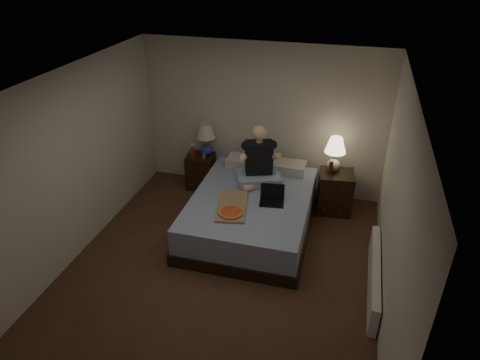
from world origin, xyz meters
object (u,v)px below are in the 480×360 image
(nightstand_left, at_px, (201,171))
(water_bottle, at_px, (193,150))
(lamp_left, at_px, (206,140))
(soda_can, at_px, (204,156))
(bed, at_px, (251,212))
(nightstand_right, at_px, (335,192))
(pizza_box, at_px, (231,213))
(radiator, at_px, (374,276))
(beer_bottle_right, at_px, (331,168))
(laptop, at_px, (272,196))
(lamp_right, at_px, (335,154))
(beer_bottle_left, at_px, (193,154))
(person, at_px, (259,156))

(nightstand_left, xyz_separation_m, water_bottle, (-0.10, -0.08, 0.42))
(lamp_left, bearing_deg, soda_can, -87.90)
(bed, relative_size, nightstand_left, 3.74)
(soda_can, bearing_deg, nightstand_right, -1.99)
(pizza_box, xyz_separation_m, radiator, (1.93, -0.29, -0.40))
(bed, relative_size, lamp_left, 3.99)
(beer_bottle_right, height_order, laptop, beer_bottle_right)
(lamp_left, relative_size, lamp_right, 1.00)
(lamp_left, bearing_deg, radiator, -33.74)
(nightstand_right, height_order, beer_bottle_left, beer_bottle_left)
(bed, distance_m, lamp_left, 1.60)
(bed, bearing_deg, lamp_left, 134.60)
(beer_bottle_left, bearing_deg, radiator, -28.86)
(bed, bearing_deg, beer_bottle_right, 35.24)
(bed, height_order, nightstand_right, nightstand_right)
(radiator, bearing_deg, laptop, 153.08)
(beer_bottle_right, bearing_deg, nightstand_right, 29.69)
(water_bottle, bearing_deg, laptop, -32.77)
(person, bearing_deg, nightstand_left, 133.89)
(soda_can, bearing_deg, radiator, -31.65)
(water_bottle, height_order, beer_bottle_right, beer_bottle_right)
(nightstand_right, xyz_separation_m, lamp_right, (-0.08, 0.07, 0.62))
(nightstand_left, distance_m, beer_bottle_left, 0.46)
(soda_can, height_order, radiator, soda_can)
(nightstand_right, height_order, beer_bottle_right, beer_bottle_right)
(beer_bottle_right, xyz_separation_m, person, (-1.04, -0.37, 0.23))
(nightstand_left, distance_m, lamp_right, 2.33)
(lamp_left, distance_m, soda_can, 0.27)
(soda_can, bearing_deg, laptop, -36.19)
(nightstand_left, bearing_deg, bed, -46.63)
(soda_can, relative_size, beer_bottle_right, 0.43)
(beer_bottle_left, xyz_separation_m, beer_bottle_right, (2.26, -0.04, 0.08))
(soda_can, bearing_deg, beer_bottle_left, -146.75)
(soda_can, bearing_deg, pizza_box, -58.11)
(nightstand_right, distance_m, pizza_box, 1.91)
(nightstand_left, height_order, nightstand_right, nightstand_right)
(nightstand_right, distance_m, person, 1.40)
(bed, distance_m, beer_bottle_right, 1.40)
(nightstand_right, height_order, radiator, nightstand_right)
(lamp_left, relative_size, person, 0.60)
(beer_bottle_left, xyz_separation_m, person, (1.22, -0.40, 0.31))
(nightstand_right, bearing_deg, soda_can, 171.06)
(nightstand_left, distance_m, nightstand_right, 2.32)
(bed, height_order, water_bottle, water_bottle)
(bed, xyz_separation_m, beer_bottle_left, (-1.20, 0.80, 0.43))
(lamp_left, relative_size, soda_can, 5.60)
(laptop, bearing_deg, lamp_left, 131.83)
(water_bottle, xyz_separation_m, beer_bottle_left, (0.05, -0.11, -0.01))
(lamp_left, height_order, person, person)
(water_bottle, bearing_deg, lamp_right, -0.32)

